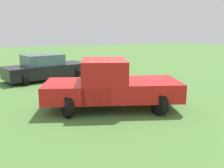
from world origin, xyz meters
TOP-DOWN VIEW (x-y plane):
  - ground_plane at (0.00, 0.00)m, footprint 80.00×80.00m
  - pickup_truck at (0.70, -0.44)m, footprint 3.59×5.14m
  - sedan_near at (-5.78, -1.40)m, footprint 2.87×5.02m

SIDE VIEW (x-z plane):
  - ground_plane at x=0.00m, z-range 0.00..0.00m
  - sedan_near at x=-5.78m, z-range -0.06..1.41m
  - pickup_truck at x=0.70m, z-range 0.02..1.81m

